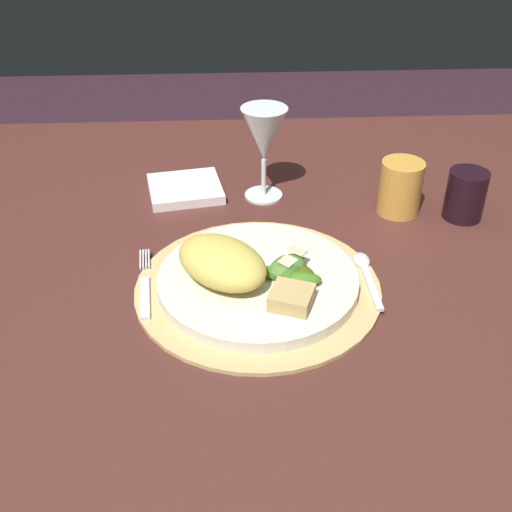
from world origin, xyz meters
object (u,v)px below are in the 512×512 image
(napkin, at_px, (185,189))
(dinner_plate, at_px, (258,280))
(spoon, at_px, (365,271))
(dining_table, at_px, (247,307))
(amber_tumbler, at_px, (400,187))
(wine_glass, at_px, (264,137))
(fork, at_px, (145,286))
(dark_tumbler, at_px, (466,195))

(napkin, bearing_deg, dinner_plate, -68.42)
(dinner_plate, distance_m, spoon, 0.15)
(dining_table, bearing_deg, amber_tumbler, 24.85)
(napkin, relative_size, wine_glass, 0.77)
(fork, xyz_separation_m, spoon, (0.30, 0.02, 0.00))
(dinner_plate, height_order, spoon, dinner_plate)
(fork, xyz_separation_m, amber_tumbler, (0.39, 0.19, 0.04))
(dining_table, relative_size, dinner_plate, 4.98)
(amber_tumbler, bearing_deg, dinner_plate, -140.27)
(spoon, xyz_separation_m, wine_glass, (-0.13, 0.24, 0.10))
(dinner_plate, relative_size, wine_glass, 1.73)
(spoon, relative_size, dark_tumbler, 1.66)
(dark_tumbler, bearing_deg, dinner_plate, -152.50)
(dining_table, bearing_deg, dark_tumbler, 15.00)
(spoon, height_order, napkin, napkin)
(fork, height_order, napkin, napkin)
(dining_table, distance_m, dark_tumbler, 0.39)
(fork, bearing_deg, wine_glass, 55.59)
(napkin, xyz_separation_m, wine_glass, (0.13, -0.02, 0.10))
(dark_tumbler, bearing_deg, wine_glass, 165.02)
(napkin, bearing_deg, spoon, -44.28)
(fork, relative_size, wine_glass, 1.00)
(dining_table, xyz_separation_m, wine_glass, (0.04, 0.18, 0.20))
(napkin, bearing_deg, wine_glass, -7.74)
(spoon, bearing_deg, napkin, 135.72)
(dining_table, distance_m, dinner_plate, 0.14)
(dining_table, relative_size, dark_tumbler, 16.90)
(fork, relative_size, spoon, 1.18)
(wine_glass, bearing_deg, dinner_plate, -95.14)
(napkin, relative_size, dark_tumbler, 1.51)
(dining_table, distance_m, fork, 0.19)
(dinner_plate, distance_m, fork, 0.15)
(spoon, bearing_deg, dark_tumbler, 39.36)
(dark_tumbler, bearing_deg, dining_table, -165.00)
(spoon, relative_size, napkin, 1.10)
(dinner_plate, bearing_deg, fork, 178.74)
(amber_tumbler, height_order, dark_tumbler, amber_tumbler)
(dining_table, height_order, dinner_plate, dinner_plate)
(dining_table, xyz_separation_m, amber_tumbler, (0.25, 0.12, 0.14))
(amber_tumbler, bearing_deg, spoon, -116.41)
(napkin, bearing_deg, amber_tumbler, -12.90)
(napkin, bearing_deg, dining_table, -63.53)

